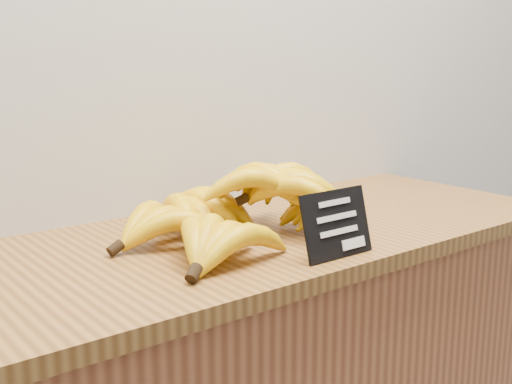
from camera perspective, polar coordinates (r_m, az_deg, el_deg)
The scene contains 3 objects.
counter_top at distance 1.24m, azimuth -1.42°, elevation -4.37°, with size 1.42×0.54×0.03m, color brown.
chalkboard_sign at distance 1.09m, azimuth 7.19°, elevation -2.83°, with size 0.14×0.01×0.12m, color black.
banana_pile at distance 1.20m, azimuth -1.64°, elevation -1.44°, with size 0.50×0.38×0.13m.
Camera 1 is at (-0.78, 1.79, 1.27)m, focal length 45.00 mm.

